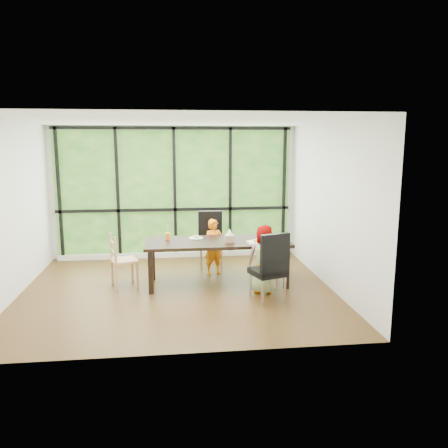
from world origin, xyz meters
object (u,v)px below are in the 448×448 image
(plate_near, at_px, (256,242))
(green_cup, at_px, (277,239))
(child_toddler, at_px, (214,247))
(chair_interior_leather, at_px, (268,267))
(chair_end_beech, at_px, (124,260))
(tissue_box, at_px, (229,239))
(dining_table, at_px, (217,262))
(orange_cup, at_px, (168,236))
(plate_far, at_px, (196,238))
(child_older, at_px, (265,259))
(chair_window_leather, at_px, (211,241))

(plate_near, xyz_separation_m, green_cup, (0.34, -0.08, 0.06))
(child_toddler, bearing_deg, chair_interior_leather, -84.25)
(chair_end_beech, distance_m, tissue_box, 1.78)
(dining_table, relative_size, orange_cup, 21.00)
(child_toddler, xyz_separation_m, plate_near, (0.61, -0.80, 0.25))
(plate_far, height_order, plate_near, plate_near)
(chair_end_beech, relative_size, green_cup, 6.87)
(tissue_box, bearing_deg, chair_end_beech, 173.98)
(dining_table, relative_size, tissue_box, 17.00)
(dining_table, xyz_separation_m, chair_end_beech, (-1.55, 0.03, 0.08))
(child_older, distance_m, plate_far, 1.32)
(dining_table, relative_size, chair_window_leather, 2.22)
(dining_table, height_order, chair_interior_leather, chair_interior_leather)
(child_older, xyz_separation_m, tissue_box, (-0.52, 0.40, 0.26))
(green_cup, bearing_deg, child_older, -134.79)
(dining_table, distance_m, tissue_box, 0.50)
(chair_window_leather, bearing_deg, dining_table, -86.92)
(chair_interior_leather, relative_size, child_toddler, 1.06)
(chair_end_beech, xyz_separation_m, tissue_box, (1.73, -0.18, 0.36))
(child_older, height_order, tissue_box, child_older)
(chair_interior_leather, bearing_deg, plate_near, -104.23)
(child_toddler, relative_size, child_older, 0.92)
(child_toddler, distance_m, green_cup, 1.33)
(child_older, xyz_separation_m, green_cup, (0.24, 0.25, 0.26))
(dining_table, distance_m, plate_far, 0.56)
(child_older, bearing_deg, plate_far, -17.66)
(chair_end_beech, height_order, child_older, child_older)
(child_older, distance_m, plate_near, 0.40)
(chair_window_leather, distance_m, chair_interior_leather, 2.00)
(child_toddler, distance_m, child_older, 1.33)
(dining_table, xyz_separation_m, tissue_box, (0.18, -0.15, 0.44))
(chair_window_leather, height_order, plate_far, chair_window_leather)
(chair_interior_leather, xyz_separation_m, child_toddler, (-0.66, 1.52, -0.03))
(chair_interior_leather, bearing_deg, child_older, -114.74)
(plate_near, distance_m, orange_cup, 1.50)
(dining_table, distance_m, chair_interior_leather, 1.16)
(plate_far, height_order, tissue_box, tissue_box)
(chair_end_beech, distance_m, plate_near, 2.20)
(plate_far, distance_m, green_cup, 1.40)
(child_older, distance_m, orange_cup, 1.72)
(dining_table, height_order, chair_window_leather, chair_window_leather)
(chair_end_beech, relative_size, child_toddler, 0.89)
(plate_near, relative_size, tissue_box, 1.88)
(orange_cup, bearing_deg, dining_table, -12.71)
(chair_window_leather, relative_size, chair_end_beech, 1.20)
(chair_interior_leather, height_order, tissue_box, chair_interior_leather)
(green_cup, bearing_deg, tissue_box, 168.99)
(chair_end_beech, distance_m, orange_cup, 0.82)
(chair_window_leather, bearing_deg, green_cup, -50.20)
(chair_window_leather, relative_size, chair_interior_leather, 1.00)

